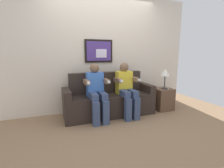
% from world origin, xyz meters
% --- Properties ---
extents(ground_plane, '(5.58, 5.58, 0.00)m').
position_xyz_m(ground_plane, '(0.00, 0.00, 0.00)').
color(ground_plane, '#8C6B4C').
extents(back_wall_assembly, '(4.29, 0.10, 2.60)m').
position_xyz_m(back_wall_assembly, '(-0.00, 0.76, 1.30)').
color(back_wall_assembly, beige).
rests_on(back_wall_assembly, ground_plane).
extents(couch, '(1.89, 0.58, 0.90)m').
position_xyz_m(couch, '(0.00, 0.33, 0.31)').
color(couch, '#2D231E').
rests_on(couch, ground_plane).
extents(person_on_left, '(0.46, 0.56, 1.11)m').
position_xyz_m(person_on_left, '(-0.32, 0.16, 0.61)').
color(person_on_left, '#3F72CC').
rests_on(person_on_left, ground_plane).
extents(person_on_right, '(0.46, 0.56, 1.11)m').
position_xyz_m(person_on_right, '(0.32, 0.16, 0.61)').
color(person_on_right, yellow).
rests_on(person_on_right, ground_plane).
extents(side_table_right, '(0.40, 0.40, 0.50)m').
position_xyz_m(side_table_right, '(1.30, 0.22, 0.25)').
color(side_table_right, brown).
rests_on(side_table_right, ground_plane).
extents(table_lamp, '(0.22, 0.22, 0.46)m').
position_xyz_m(table_lamp, '(1.30, 0.19, 0.86)').
color(table_lamp, '#333338').
rests_on(table_lamp, side_table_right).
extents(spare_remote_on_table, '(0.04, 0.13, 0.02)m').
position_xyz_m(spare_remote_on_table, '(1.37, 0.19, 0.51)').
color(spare_remote_on_table, white).
rests_on(spare_remote_on_table, side_table_right).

